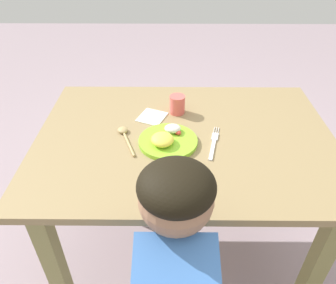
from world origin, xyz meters
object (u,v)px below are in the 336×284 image
(fork, at_px, (214,143))
(drinking_cup, at_px, (177,104))
(plate, at_px, (167,140))
(spoon, at_px, (125,134))

(fork, xyz_separation_m, drinking_cup, (-0.14, 0.23, 0.04))
(fork, bearing_deg, plate, 101.63)
(spoon, relative_size, drinking_cup, 2.35)
(plate, relative_size, fork, 1.06)
(fork, relative_size, spoon, 1.12)
(plate, bearing_deg, drinking_cup, 79.76)
(fork, xyz_separation_m, spoon, (-0.36, 0.05, 0.01))
(fork, relative_size, drinking_cup, 2.64)
(plate, xyz_separation_m, spoon, (-0.17, 0.05, -0.01))
(drinking_cup, bearing_deg, spoon, -139.46)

